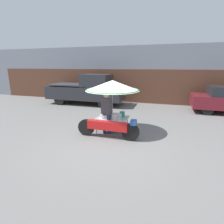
{
  "coord_description": "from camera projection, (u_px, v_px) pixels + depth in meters",
  "views": [
    {
      "loc": [
        1.81,
        -5.4,
        2.63
      ],
      "look_at": [
        -0.15,
        1.02,
        0.86
      ],
      "focal_mm": 28.0,
      "sensor_mm": 36.0,
      "label": 1
    }
  ],
  "objects": [
    {
      "name": "pickup_truck",
      "position": [
        87.0,
        90.0,
        12.21
      ],
      "size": [
        5.41,
        1.84,
        2.09
      ],
      "color": "black",
      "rests_on": "ground"
    },
    {
      "name": "shopfront_building",
      "position": [
        142.0,
        74.0,
        13.36
      ],
      "size": [
        28.0,
        2.06,
        4.03
      ],
      "color": "gray",
      "rests_on": "ground"
    },
    {
      "name": "ground_plane",
      "position": [
        108.0,
        143.0,
        6.17
      ],
      "size": [
        36.0,
        36.0,
        0.0
      ],
      "primitive_type": "plane",
      "color": "slate"
    },
    {
      "name": "vendor_person",
      "position": [
        107.0,
        111.0,
        6.79
      ],
      "size": [
        0.38,
        0.22,
        1.66
      ],
      "color": "navy",
      "rests_on": "ground"
    },
    {
      "name": "vendor_motorcycle_cart",
      "position": [
        112.0,
        92.0,
        6.72
      ],
      "size": [
        2.38,
        2.09,
        2.1
      ],
      "color": "black",
      "rests_on": "ground"
    }
  ]
}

